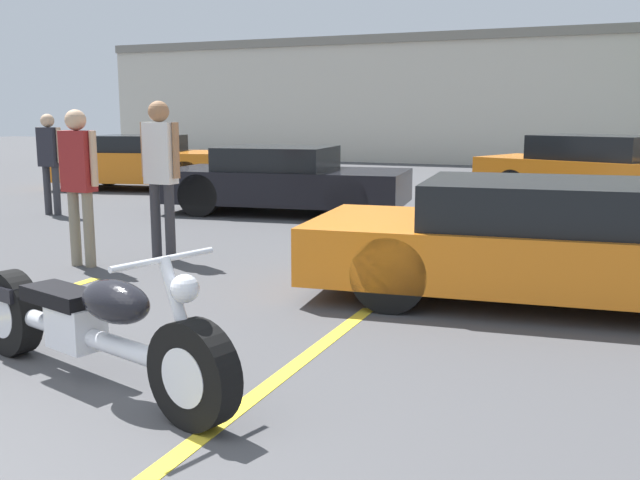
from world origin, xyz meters
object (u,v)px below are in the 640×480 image
(parked_car_left_row, at_px, (144,163))
(spectator_far_lot, at_px, (50,155))
(parked_car_mid_right_row, at_px, (600,172))
(parked_car_mid_left_row, at_px, (285,181))
(spectator_by_show_car, at_px, (161,165))
(motorcycle, at_px, (90,328))
(show_car_hood_open, at_px, (563,242))
(spectator_midground, at_px, (79,174))

(parked_car_left_row, height_order, spectator_far_lot, spectator_far_lot)
(parked_car_mid_right_row, xyz_separation_m, parked_car_mid_left_row, (-5.02, -3.34, -0.05))
(spectator_by_show_car, bearing_deg, spectator_far_lot, 148.62)
(parked_car_left_row, relative_size, spectator_by_show_car, 2.35)
(spectator_far_lot, bearing_deg, spectator_by_show_car, -31.38)
(parked_car_mid_left_row, height_order, spectator_by_show_car, spectator_by_show_car)
(motorcycle, relative_size, parked_car_mid_right_row, 0.52)
(show_car_hood_open, height_order, spectator_midground, show_car_hood_open)
(motorcycle, distance_m, spectator_by_show_car, 4.11)
(parked_car_left_row, xyz_separation_m, spectator_by_show_car, (5.09, -6.52, 0.52))
(parked_car_mid_right_row, height_order, spectator_midground, spectator_midground)
(spectator_by_show_car, distance_m, spectator_midground, 0.92)
(show_car_hood_open, bearing_deg, spectator_by_show_car, 171.11)
(parked_car_mid_left_row, relative_size, parked_car_left_row, 0.99)
(spectator_midground, bearing_deg, parked_car_mid_right_row, 57.59)
(show_car_hood_open, height_order, parked_car_mid_right_row, show_car_hood_open)
(motorcycle, xyz_separation_m, parked_car_left_row, (-7.03, 10.06, 0.22))
(parked_car_mid_left_row, xyz_separation_m, spectator_far_lot, (-3.57, -1.76, 0.45))
(motorcycle, distance_m, show_car_hood_open, 4.21)
(motorcycle, height_order, parked_car_left_row, parked_car_left_row)
(show_car_hood_open, bearing_deg, parked_car_mid_right_row, 83.32)
(show_car_hood_open, xyz_separation_m, parked_car_left_row, (-9.61, 6.75, 0.04))
(motorcycle, distance_m, spectator_far_lot, 8.42)
(spectator_far_lot, bearing_deg, parked_car_left_row, 105.30)
(show_car_hood_open, relative_size, parked_car_mid_left_row, 1.10)
(parked_car_mid_left_row, distance_m, spectator_midground, 4.90)
(show_car_hood_open, height_order, spectator_far_lot, show_car_hood_open)
(parked_car_left_row, relative_size, spectator_midground, 2.49)
(motorcycle, height_order, show_car_hood_open, show_car_hood_open)
(parked_car_mid_right_row, relative_size, parked_car_left_row, 1.12)
(motorcycle, distance_m, parked_car_mid_left_row, 8.07)
(show_car_hood_open, distance_m, parked_car_mid_left_row, 6.61)
(parked_car_mid_left_row, bearing_deg, motorcycle, -80.54)
(show_car_hood_open, bearing_deg, spectator_midground, 179.23)
(motorcycle, bearing_deg, parked_car_mid_right_row, 92.31)
(parked_car_mid_right_row, bearing_deg, spectator_far_lot, -127.86)
(show_car_hood_open, distance_m, parked_car_left_row, 11.74)
(parked_car_mid_right_row, height_order, parked_car_left_row, parked_car_mid_right_row)
(motorcycle, bearing_deg, spectator_by_show_car, 134.56)
(parked_car_mid_left_row, relative_size, spectator_midground, 2.46)
(motorcycle, xyz_separation_m, show_car_hood_open, (2.58, 3.32, 0.18))
(show_car_hood_open, height_order, parked_car_left_row, show_car_hood_open)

